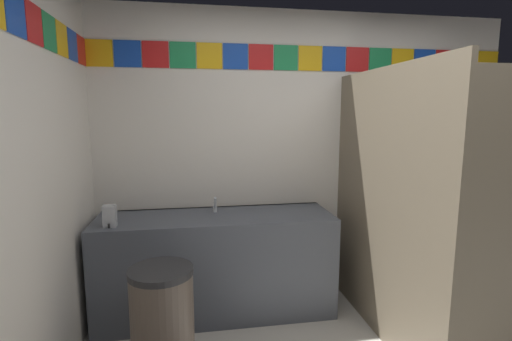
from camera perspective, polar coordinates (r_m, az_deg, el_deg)
wall_back at (r=3.46m, az=7.71°, el=2.37°), size 3.70×0.09×2.52m
vanity_counter at (r=3.19m, az=-6.00°, el=-13.85°), size 1.89×0.59×0.83m
faucet_center at (r=3.13m, az=-6.24°, el=-5.43°), size 0.04×0.10×0.14m
soap_dispenser at (r=2.93m, az=-21.33°, el=-6.47°), size 0.09×0.09×0.16m
stall_divider at (r=2.73m, az=24.18°, el=-6.10°), size 0.92×1.59×1.96m
toilet at (r=3.60m, az=22.84°, el=-13.77°), size 0.39×0.49×0.74m
trash_bin at (r=2.59m, az=-14.00°, el=-21.40°), size 0.40×0.40×0.70m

